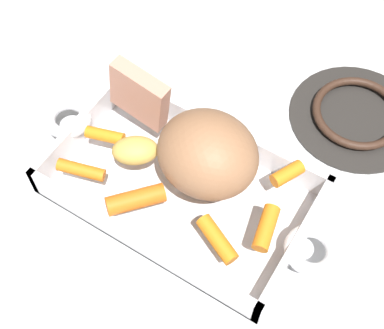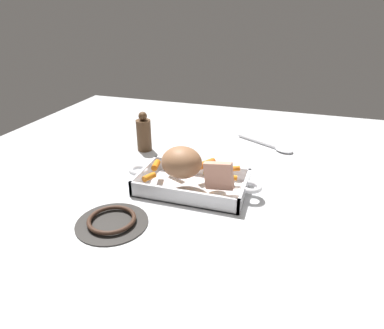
{
  "view_description": "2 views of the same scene",
  "coord_description": "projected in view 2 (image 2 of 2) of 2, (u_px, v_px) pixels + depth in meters",
  "views": [
    {
      "loc": [
        0.19,
        -0.28,
        0.61
      ],
      "look_at": [
        0.02,
        0.0,
        0.08
      ],
      "focal_mm": 51.38,
      "sensor_mm": 36.0,
      "label": 1
    },
    {
      "loc": [
        -0.27,
        0.84,
        0.51
      ],
      "look_at": [
        0.0,
        -0.0,
        0.08
      ],
      "focal_mm": 31.29,
      "sensor_mm": 36.0,
      "label": 2
    }
  ],
  "objects": [
    {
      "name": "pork_roast",
      "position": [
        182.0,
        162.0,
        0.96
      ],
      "size": [
        0.12,
        0.11,
        0.09
      ],
      "primitive_type": "ellipsoid",
      "rotation": [
        0.0,
        0.0,
        3.1
      ],
      "color": "#976746",
      "rests_on": "roasting_dish"
    },
    {
      "name": "baby_carrot_northwest",
      "position": [
        205.0,
        164.0,
        1.03
      ],
      "size": [
        0.06,
        0.07,
        0.03
      ],
      "primitive_type": "cylinder",
      "rotation": [
        1.64,
        0.0,
        2.45
      ],
      "color": "orange",
      "rests_on": "roasting_dish"
    },
    {
      "name": "baby_carrot_center_right",
      "position": [
        156.0,
        165.0,
        1.03
      ],
      "size": [
        0.03,
        0.06,
        0.02
      ],
      "primitive_type": "cylinder",
      "rotation": [
        1.5,
        0.0,
        3.35
      ],
      "color": "orange",
      "rests_on": "roasting_dish"
    },
    {
      "name": "baby_carrot_long",
      "position": [
        230.0,
        169.0,
        1.01
      ],
      "size": [
        0.06,
        0.03,
        0.02
      ],
      "primitive_type": "cylinder",
      "rotation": [
        1.65,
        0.0,
        1.88
      ],
      "color": "orange",
      "rests_on": "roasting_dish"
    },
    {
      "name": "baby_carrot_northeast",
      "position": [
        173.0,
        162.0,
        1.05
      ],
      "size": [
        0.06,
        0.04,
        0.02
      ],
      "primitive_type": "cylinder",
      "rotation": [
        1.48,
        0.0,
        4.29
      ],
      "color": "orange",
      "rests_on": "roasting_dish"
    },
    {
      "name": "baby_carrot_southwest",
      "position": [
        149.0,
        177.0,
        0.96
      ],
      "size": [
        0.03,
        0.04,
        0.02
      ],
      "primitive_type": "cylinder",
      "rotation": [
        1.58,
        0.0,
        2.7
      ],
      "color": "orange",
      "rests_on": "roasting_dish"
    },
    {
      "name": "roast_slice_outer",
      "position": [
        219.0,
        176.0,
        0.9
      ],
      "size": [
        0.09,
        0.02,
        0.09
      ],
      "primitive_type": "cube",
      "rotation": [
        -0.13,
        0.0,
        4.66
      ],
      "color": "tan",
      "rests_on": "roasting_dish"
    },
    {
      "name": "pepper_mill",
      "position": [
        144.0,
        134.0,
        1.25
      ],
      "size": [
        0.05,
        0.05,
        0.15
      ],
      "color": "#4C331E",
      "rests_on": "ground_plane"
    },
    {
      "name": "potato_golden_small",
      "position": [
        212.0,
        172.0,
        0.97
      ],
      "size": [
        0.07,
        0.06,
        0.03
      ],
      "primitive_type": "ellipsoid",
      "rotation": [
        0.0,
        0.0,
        0.61
      ],
      "color": "gold",
      "rests_on": "roasting_dish"
    },
    {
      "name": "serving_spoon",
      "position": [
        271.0,
        145.0,
        1.3
      ],
      "size": [
        0.24,
        0.15,
        0.02
      ],
      "rotation": [
        0.0,
        0.0,
        2.64
      ],
      "color": "white",
      "rests_on": "ground_plane"
    },
    {
      "name": "stove_burner_rear",
      "position": [
        112.0,
        221.0,
        0.85
      ],
      "size": [
        0.18,
        0.18,
        0.02
      ],
      "color": "#282623",
      "rests_on": "ground_plane"
    },
    {
      "name": "roasting_dish",
      "position": [
        192.0,
        184.0,
        1.0
      ],
      "size": [
        0.41,
        0.19,
        0.05
      ],
      "color": "silver",
      "rests_on": "ground_plane"
    },
    {
      "name": "ground_plane",
      "position": [
        192.0,
        189.0,
        1.01
      ],
      "size": [
        1.81,
        1.81,
        0.0
      ],
      "primitive_type": "plane",
      "color": "silver"
    },
    {
      "name": "baby_carrot_center_left",
      "position": [
        228.0,
        177.0,
        0.96
      ],
      "size": [
        0.05,
        0.03,
        0.02
      ],
      "primitive_type": "cylinder",
      "rotation": [
        1.64,
        0.0,
        4.97
      ],
      "color": "orange",
      "rests_on": "roasting_dish"
    }
  ]
}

